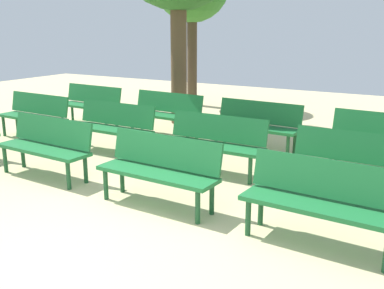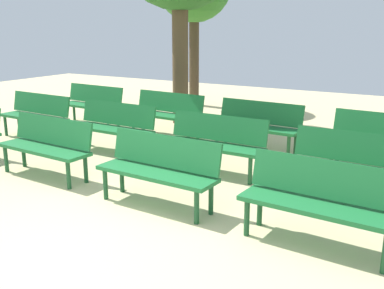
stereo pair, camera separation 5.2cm
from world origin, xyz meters
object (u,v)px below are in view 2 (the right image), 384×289
Objects in this scene: bench_r0_c1 at (47,143)px; bench_r0_c3 at (320,198)px; bench_r0_c2 at (159,166)px; bench_r2_c2 at (258,123)px; bench_r1_c1 at (114,124)px; bench_r1_c3 at (353,163)px; bench_r2_c1 at (167,111)px; bench_r2_c0 at (92,102)px; bench_r1_c2 at (215,140)px; bench_r2_c3 at (383,138)px; bench_r1_c0 at (36,113)px.

bench_r0_c3 is at bearing 1.02° from bench_r0_c1.
bench_r2_c2 is at bearing 91.50° from bench_r0_c2.
bench_r0_c2 is at bearing -36.73° from bench_r1_c1.
bench_r1_c3 is (4.12, 1.30, 0.00)m from bench_r0_c1.
bench_r2_c0 is at bearing -178.57° from bench_r2_c1.
bench_r2_c1 is 2.02m from bench_r2_c2.
bench_r1_c1 and bench_r2_c1 have the same top height.
bench_r0_c1 is 1.01× the size of bench_r1_c2.
bench_r0_c2 and bench_r1_c1 have the same top height.
bench_r2_c1 is at bearing 0.94° from bench_r2_c0.
bench_r2_c2 is 2.11m from bench_r2_c3.
bench_r1_c0 is (-4.11, 1.66, 0.00)m from bench_r0_c2.
bench_r1_c1 and bench_r1_c2 have the same top height.
bench_r2_c2 is (-2.00, 1.64, 0.00)m from bench_r1_c3.
bench_r0_c3 is at bearing -89.65° from bench_r1_c3.
bench_r2_c1 is at bearing 158.05° from bench_r1_c3.
bench_r1_c2 is (-2.03, 1.57, 0.00)m from bench_r0_c3.
bench_r2_c0 is at bearing 144.04° from bench_r0_c2.
bench_r0_c3 is at bearing 0.88° from bench_r0_c2.
bench_r1_c3 is at bearing -13.49° from bench_r2_c0.
bench_r1_c0 is at bearing -141.99° from bench_r2_c1.
bench_r2_c3 is at bearing 87.19° from bench_r1_c3.
bench_r0_c1 is 3.69m from bench_r2_c0.
bench_r1_c3 is at bearing -36.32° from bench_r2_c2.
bench_r1_c0 is 1.00× the size of bench_r2_c2.
bench_r2_c0 is at bearing 125.44° from bench_r0_c1.
bench_r1_c2 and bench_r2_c0 have the same top height.
bench_r2_c0 is (-6.10, 1.81, 0.00)m from bench_r1_c3.
bench_r1_c0 is at bearing 167.44° from bench_r0_c3.
bench_r2_c0 is 6.22m from bench_r2_c3.
bench_r0_c2 is at bearing -122.52° from bench_r2_c3.
bench_r0_c1 is at bearing -122.74° from bench_r2_c2.
bench_r2_c3 is (4.24, 2.89, 0.00)m from bench_r0_c1.
bench_r1_c0 is 4.37m from bench_r2_c2.
bench_r0_c2 is 1.01× the size of bench_r1_c1.
bench_r0_c1 is 4.10m from bench_r0_c3.
bench_r1_c1 is at bearing -143.08° from bench_r2_c2.
bench_r1_c1 and bench_r2_c3 have the same top height.
bench_r0_c2 and bench_r1_c2 have the same top height.
bench_r1_c2 is 0.99× the size of bench_r2_c0.
bench_r0_c1 is 2.08m from bench_r0_c2.
bench_r1_c0 and bench_r2_c2 have the same top height.
bench_r0_c3 is 6.36m from bench_r1_c0.
bench_r1_c0 is 1.54m from bench_r2_c0.
bench_r2_c3 is (2.18, 1.46, 0.00)m from bench_r1_c2.
bench_r1_c0 is 1.00× the size of bench_r2_c0.
bench_r0_c3 is 1.00× the size of bench_r2_c0.
bench_r2_c1 and bench_r2_c3 have the same top height.
bench_r1_c1 is at bearing -90.51° from bench_r2_c1.
bench_r1_c1 and bench_r2_c2 have the same top height.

